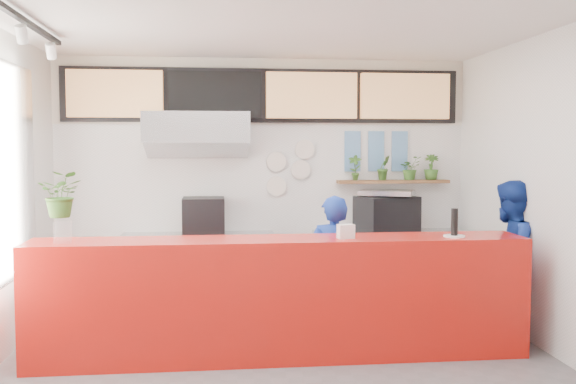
% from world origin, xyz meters
% --- Properties ---
extents(floor, '(5.00, 5.00, 0.00)m').
position_xyz_m(floor, '(0.00, 0.00, 0.00)').
color(floor, slate).
rests_on(floor, ground).
extents(ceiling, '(5.00, 5.00, 0.00)m').
position_xyz_m(ceiling, '(0.00, 0.00, 3.00)').
color(ceiling, silver).
extents(wall_back, '(5.00, 0.00, 5.00)m').
position_xyz_m(wall_back, '(0.00, 2.50, 1.50)').
color(wall_back, white).
rests_on(wall_back, ground).
extents(wall_right, '(0.00, 5.00, 5.00)m').
position_xyz_m(wall_right, '(2.50, 0.00, 1.50)').
color(wall_right, white).
rests_on(wall_right, ground).
extents(service_counter, '(4.50, 0.60, 1.10)m').
position_xyz_m(service_counter, '(0.00, 0.40, 0.55)').
color(service_counter, red).
rests_on(service_counter, ground).
extents(cream_band, '(5.00, 0.02, 0.80)m').
position_xyz_m(cream_band, '(0.00, 2.49, 2.60)').
color(cream_band, beige).
rests_on(cream_band, wall_back).
extents(prep_bench, '(1.80, 0.60, 0.90)m').
position_xyz_m(prep_bench, '(-0.80, 2.20, 0.45)').
color(prep_bench, '#B2B5BA').
rests_on(prep_bench, ground).
extents(panini_oven, '(0.49, 0.49, 0.44)m').
position_xyz_m(panini_oven, '(-0.73, 2.20, 1.12)').
color(panini_oven, black).
rests_on(panini_oven, prep_bench).
extents(extraction_hood, '(1.20, 0.70, 0.35)m').
position_xyz_m(extraction_hood, '(-0.80, 2.15, 2.15)').
color(extraction_hood, '#B2B5BA').
rests_on(extraction_hood, ceiling).
extents(hood_lip, '(1.20, 0.69, 0.31)m').
position_xyz_m(hood_lip, '(-0.80, 2.15, 1.95)').
color(hood_lip, '#B2B5BA').
rests_on(hood_lip, ceiling).
extents(right_bench, '(1.80, 0.60, 0.90)m').
position_xyz_m(right_bench, '(1.50, 2.20, 0.45)').
color(right_bench, '#B2B5BA').
rests_on(right_bench, ground).
extents(espresso_machine, '(0.79, 0.67, 0.43)m').
position_xyz_m(espresso_machine, '(1.47, 2.20, 1.12)').
color(espresso_machine, black).
rests_on(espresso_machine, right_bench).
extents(espresso_tray, '(0.75, 0.66, 0.06)m').
position_xyz_m(espresso_tray, '(1.47, 2.20, 1.38)').
color(espresso_tray, '#AEB1B5').
rests_on(espresso_tray, espresso_machine).
extents(herb_shelf, '(1.40, 0.18, 0.04)m').
position_xyz_m(herb_shelf, '(1.60, 2.40, 1.50)').
color(herb_shelf, brown).
rests_on(herb_shelf, wall_back).
extents(menu_board_far_left, '(1.10, 0.10, 0.55)m').
position_xyz_m(menu_board_far_left, '(-1.75, 2.38, 2.55)').
color(menu_board_far_left, tan).
rests_on(menu_board_far_left, wall_back).
extents(menu_board_mid_left, '(1.10, 0.10, 0.55)m').
position_xyz_m(menu_board_mid_left, '(-0.59, 2.38, 2.55)').
color(menu_board_mid_left, black).
rests_on(menu_board_mid_left, wall_back).
extents(menu_board_mid_right, '(1.10, 0.10, 0.55)m').
position_xyz_m(menu_board_mid_right, '(0.57, 2.38, 2.55)').
color(menu_board_mid_right, tan).
rests_on(menu_board_mid_right, wall_back).
extents(menu_board_far_right, '(1.10, 0.10, 0.55)m').
position_xyz_m(menu_board_far_right, '(1.73, 2.38, 2.55)').
color(menu_board_far_right, tan).
rests_on(menu_board_far_right, wall_back).
extents(soffit, '(4.80, 0.04, 0.65)m').
position_xyz_m(soffit, '(0.00, 2.46, 2.55)').
color(soffit, black).
rests_on(soffit, wall_back).
extents(track_rail, '(0.05, 2.40, 0.04)m').
position_xyz_m(track_rail, '(-2.10, 0.00, 2.94)').
color(track_rail, black).
rests_on(track_rail, ceiling).
extents(dec_plate_a, '(0.24, 0.03, 0.24)m').
position_xyz_m(dec_plate_a, '(0.15, 2.47, 1.75)').
color(dec_plate_a, silver).
rests_on(dec_plate_a, wall_back).
extents(dec_plate_b, '(0.24, 0.03, 0.24)m').
position_xyz_m(dec_plate_b, '(0.45, 2.47, 1.65)').
color(dec_plate_b, silver).
rests_on(dec_plate_b, wall_back).
extents(dec_plate_c, '(0.24, 0.03, 0.24)m').
position_xyz_m(dec_plate_c, '(0.15, 2.47, 1.45)').
color(dec_plate_c, silver).
rests_on(dec_plate_c, wall_back).
extents(dec_plate_d, '(0.24, 0.03, 0.24)m').
position_xyz_m(dec_plate_d, '(0.50, 2.47, 1.90)').
color(dec_plate_d, silver).
rests_on(dec_plate_d, wall_back).
extents(photo_frame_a, '(0.20, 0.02, 0.25)m').
position_xyz_m(photo_frame_a, '(1.10, 2.48, 2.00)').
color(photo_frame_a, '#598CBF').
rests_on(photo_frame_a, wall_back).
extents(photo_frame_b, '(0.20, 0.02, 0.25)m').
position_xyz_m(photo_frame_b, '(1.40, 2.48, 2.00)').
color(photo_frame_b, '#598CBF').
rests_on(photo_frame_b, wall_back).
extents(photo_frame_c, '(0.20, 0.02, 0.25)m').
position_xyz_m(photo_frame_c, '(1.70, 2.48, 2.00)').
color(photo_frame_c, '#598CBF').
rests_on(photo_frame_c, wall_back).
extents(photo_frame_d, '(0.20, 0.02, 0.25)m').
position_xyz_m(photo_frame_d, '(1.10, 2.48, 1.75)').
color(photo_frame_d, '#598CBF').
rests_on(photo_frame_d, wall_back).
extents(photo_frame_e, '(0.20, 0.02, 0.25)m').
position_xyz_m(photo_frame_e, '(1.40, 2.48, 1.75)').
color(photo_frame_e, '#598CBF').
rests_on(photo_frame_e, wall_back).
extents(photo_frame_f, '(0.20, 0.02, 0.25)m').
position_xyz_m(photo_frame_f, '(1.70, 2.48, 1.75)').
color(photo_frame_f, '#598CBF').
rests_on(photo_frame_f, wall_back).
extents(staff_center, '(0.59, 0.45, 1.45)m').
position_xyz_m(staff_center, '(0.58, 0.92, 0.72)').
color(staff_center, navy).
rests_on(staff_center, ground).
extents(staff_right, '(0.98, 0.95, 1.59)m').
position_xyz_m(staff_right, '(2.40, 0.86, 0.79)').
color(staff_right, navy).
rests_on(staff_right, ground).
extents(herb_a, '(0.19, 0.16, 0.31)m').
position_xyz_m(herb_a, '(1.12, 2.40, 1.68)').
color(herb_a, '#356322').
rests_on(herb_a, herb_shelf).
extents(herb_b, '(0.21, 0.19, 0.31)m').
position_xyz_m(herb_b, '(1.48, 2.40, 1.67)').
color(herb_b, '#356322').
rests_on(herb_b, herb_shelf).
extents(herb_c, '(0.34, 0.32, 0.29)m').
position_xyz_m(herb_c, '(1.81, 2.40, 1.67)').
color(herb_c, '#356322').
rests_on(herb_c, herb_shelf).
extents(herb_d, '(0.21, 0.19, 0.32)m').
position_xyz_m(herb_d, '(2.08, 2.40, 1.68)').
color(herb_d, '#356322').
rests_on(herb_d, herb_shelf).
extents(glass_vase, '(0.20, 0.20, 0.19)m').
position_xyz_m(glass_vase, '(-1.90, 0.34, 1.20)').
color(glass_vase, silver).
rests_on(glass_vase, service_counter).
extents(basil_vase, '(0.37, 0.32, 0.40)m').
position_xyz_m(basil_vase, '(-1.90, 0.34, 1.52)').
color(basil_vase, '#356322').
rests_on(basil_vase, glass_vase).
extents(napkin_holder, '(0.16, 0.12, 0.13)m').
position_xyz_m(napkin_holder, '(0.59, 0.33, 1.16)').
color(napkin_holder, white).
rests_on(napkin_holder, service_counter).
extents(white_plate, '(0.20, 0.20, 0.01)m').
position_xyz_m(white_plate, '(1.60, 0.31, 1.11)').
color(white_plate, white).
rests_on(white_plate, service_counter).
extents(pepper_mill, '(0.08, 0.08, 0.25)m').
position_xyz_m(pepper_mill, '(1.60, 0.31, 1.24)').
color(pepper_mill, black).
rests_on(pepper_mill, white_plate).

